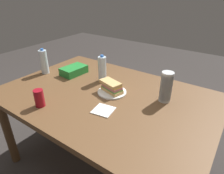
{
  "coord_description": "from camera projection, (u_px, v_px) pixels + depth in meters",
  "views": [
    {
      "loc": [
        -0.79,
        1.04,
        1.48
      ],
      "look_at": [
        -0.03,
        -0.05,
        0.79
      ],
      "focal_mm": 31.63,
      "sensor_mm": 36.0,
      "label": 1
    }
  ],
  "objects": [
    {
      "name": "soda_can_red",
      "position": [
        39.0,
        98.0,
        1.33
      ],
      "size": [
        0.07,
        0.07,
        0.12
      ],
      "primitive_type": "cylinder",
      "color": "maroon",
      "rests_on": "dining_table"
    },
    {
      "name": "paper_plate",
      "position": [
        112.0,
        92.0,
        1.52
      ],
      "size": [
        0.22,
        0.22,
        0.01
      ],
      "primitive_type": "cylinder",
      "color": "white",
      "rests_on": "dining_table"
    },
    {
      "name": "sandwich",
      "position": [
        111.0,
        87.0,
        1.5
      ],
      "size": [
        0.2,
        0.13,
        0.08
      ],
      "color": "#DBB26B",
      "rests_on": "paper_plate"
    },
    {
      "name": "water_bottle_tall",
      "position": [
        44.0,
        62.0,
        1.81
      ],
      "size": [
        0.07,
        0.07,
        0.24
      ],
      "color": "silver",
      "rests_on": "dining_table"
    },
    {
      "name": "water_bottle_spare",
      "position": [
        102.0,
        69.0,
        1.66
      ],
      "size": [
        0.07,
        0.07,
        0.23
      ],
      "color": "silver",
      "rests_on": "dining_table"
    },
    {
      "name": "dining_table",
      "position": [
        106.0,
        103.0,
        1.54
      ],
      "size": [
        1.61,
        1.1,
        0.74
      ],
      "color": "brown",
      "rests_on": "ground_plane"
    },
    {
      "name": "paper_napkin",
      "position": [
        103.0,
        110.0,
        1.31
      ],
      "size": [
        0.15,
        0.15,
        0.01
      ],
      "primitive_type": "cube",
      "rotation": [
        0.0,
        0.0,
        4.87
      ],
      "color": "white",
      "rests_on": "dining_table"
    },
    {
      "name": "plastic_cup_stack",
      "position": [
        166.0,
        87.0,
        1.37
      ],
      "size": [
        0.08,
        0.08,
        0.22
      ],
      "color": "silver",
      "rests_on": "dining_table"
    },
    {
      "name": "chip_bag",
      "position": [
        74.0,
        70.0,
        1.83
      ],
      "size": [
        0.17,
        0.24,
        0.07
      ],
      "primitive_type": "cube",
      "rotation": [
        0.0,
        0.0,
        4.64
      ],
      "color": "#268C38",
      "rests_on": "dining_table"
    },
    {
      "name": "ground_plane",
      "position": [
        107.0,
        162.0,
        1.84
      ],
      "size": [
        8.0,
        8.0,
        0.0
      ],
      "primitive_type": "plane",
      "color": "#383330"
    }
  ]
}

